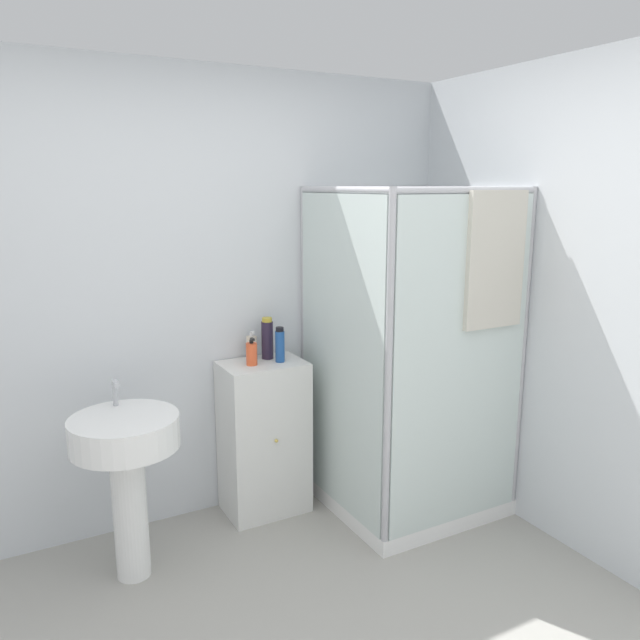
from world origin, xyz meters
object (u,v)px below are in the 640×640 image
(sink, at_px, (126,458))
(lotion_bottle_white, at_px, (252,347))
(shampoo_bottle_tall_black, at_px, (267,339))
(soap_dispenser, at_px, (252,354))
(shampoo_bottle_blue, at_px, (280,345))

(sink, relative_size, lotion_bottle_white, 5.70)
(sink, height_order, shampoo_bottle_tall_black, shampoo_bottle_tall_black)
(shampoo_bottle_tall_black, bearing_deg, lotion_bottle_white, 163.32)
(shampoo_bottle_tall_black, bearing_deg, soap_dispenser, -148.75)
(sink, bearing_deg, soap_dispenser, 19.44)
(soap_dispenser, bearing_deg, shampoo_bottle_tall_black, 31.25)
(lotion_bottle_white, bearing_deg, shampoo_bottle_blue, -45.45)
(shampoo_bottle_tall_black, bearing_deg, sink, -158.68)
(soap_dispenser, distance_m, shampoo_bottle_tall_black, 0.16)
(sink, distance_m, shampoo_bottle_blue, 1.03)
(soap_dispenser, height_order, shampoo_bottle_blue, shampoo_bottle_blue)
(soap_dispenser, relative_size, shampoo_bottle_blue, 0.78)
(sink, xyz_separation_m, shampoo_bottle_tall_black, (0.89, 0.35, 0.40))
(sink, xyz_separation_m, soap_dispenser, (0.75, 0.27, 0.35))
(shampoo_bottle_tall_black, bearing_deg, shampoo_bottle_blue, -70.48)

